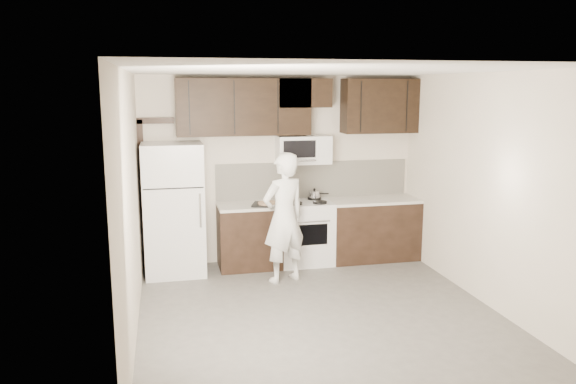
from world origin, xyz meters
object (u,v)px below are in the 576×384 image
object	(u,v)px
refrigerator	(174,209)
person	(284,218)
stove	(305,232)
microwave	(303,150)

from	to	relation	value
refrigerator	person	world-z (taller)	refrigerator
refrigerator	person	xyz separation A→B (m)	(1.39, -0.65, -0.04)
refrigerator	stove	bearing A→B (deg)	1.51
microwave	stove	bearing A→B (deg)	-89.90
microwave	refrigerator	world-z (taller)	microwave
stove	refrigerator	world-z (taller)	refrigerator
refrigerator	person	distance (m)	1.53
refrigerator	microwave	bearing A→B (deg)	5.15
microwave	person	distance (m)	1.23
stove	person	distance (m)	0.92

